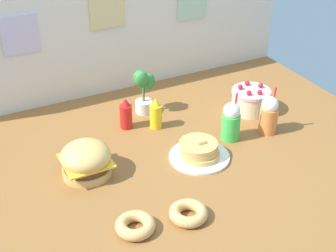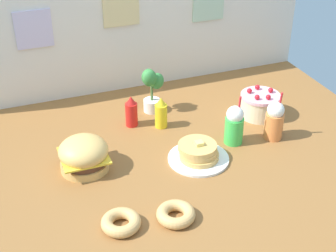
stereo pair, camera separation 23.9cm
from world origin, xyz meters
name	(u,v)px [view 1 (the left image)]	position (x,y,z in m)	size (l,w,h in m)	color
ground_plane	(186,167)	(0.00, 0.00, -0.01)	(2.48, 1.97, 0.02)	brown
back_wall	(113,29)	(0.00, 0.98, 0.42)	(2.48, 0.04, 0.84)	silver
burger	(86,160)	(-0.49, 0.16, 0.09)	(0.25, 0.25, 0.18)	#DBA859
pancake_stack	(199,152)	(0.09, 0.03, 0.04)	(0.32, 0.32, 0.11)	white
layer_cake	(250,100)	(0.63, 0.33, 0.07)	(0.24, 0.24, 0.17)	beige
ketchup_bottle	(126,114)	(-0.13, 0.49, 0.09)	(0.07, 0.07, 0.19)	red
mustard_bottle	(156,114)	(0.03, 0.42, 0.09)	(0.07, 0.07, 0.19)	yellow
cream_soda_cup	(231,121)	(0.34, 0.12, 0.11)	(0.11, 0.11, 0.29)	green
orange_float_cup	(269,115)	(0.58, 0.08, 0.11)	(0.11, 0.11, 0.29)	orange
donut_pink_glaze	(135,225)	(-0.43, -0.32, 0.03)	(0.18, 0.18, 0.05)	tan
donut_chocolate	(188,213)	(-0.19, -0.36, 0.03)	(0.18, 0.18, 0.05)	tan
potted_plant	(144,89)	(0.04, 0.61, 0.16)	(0.14, 0.12, 0.29)	white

